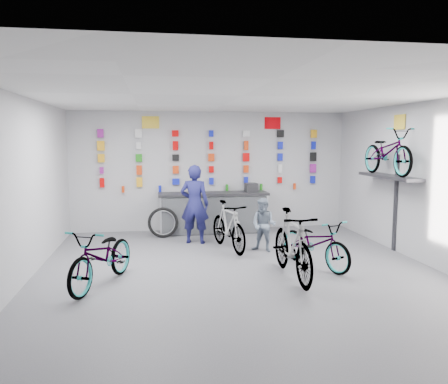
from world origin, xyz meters
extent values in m
plane|color=#505155|center=(0.00, 0.00, 0.00)|extent=(8.00, 8.00, 0.00)
plane|color=white|center=(0.00, 0.00, 3.00)|extent=(8.00, 8.00, 0.00)
plane|color=#B2B2B4|center=(0.00, 4.00, 1.50)|extent=(7.00, 0.00, 7.00)
plane|color=#B2B2B4|center=(0.00, -4.00, 1.50)|extent=(7.00, 0.00, 7.00)
plane|color=#B2B2B4|center=(-3.50, 0.00, 1.50)|extent=(0.00, 8.00, 8.00)
plane|color=#B2B2B4|center=(3.50, 0.00, 1.50)|extent=(0.00, 8.00, 8.00)
cube|color=black|center=(0.00, 3.55, 0.45)|extent=(2.60, 0.60, 0.90)
cube|color=silver|center=(0.00, 3.25, 0.48)|extent=(2.60, 0.02, 0.90)
cube|color=silver|center=(-1.30, 3.25, 0.48)|extent=(0.04, 0.04, 0.96)
cube|color=silver|center=(1.30, 3.25, 0.48)|extent=(0.04, 0.04, 0.96)
cube|color=black|center=(0.00, 3.55, 0.97)|extent=(2.70, 0.66, 0.06)
cube|color=#DD0304|center=(-2.70, 3.93, 1.25)|extent=(0.11, 0.06, 0.23)
cube|color=#F0A61A|center=(-1.80, 3.93, 1.25)|extent=(0.14, 0.06, 0.23)
cube|color=#111DC6|center=(-0.90, 3.93, 1.25)|extent=(0.18, 0.06, 0.15)
cube|color=#111DC6|center=(0.00, 3.93, 1.25)|extent=(0.11, 0.06, 0.17)
cube|color=#111DC6|center=(0.90, 3.93, 1.25)|extent=(0.10, 0.06, 0.19)
cube|color=#DD0304|center=(1.80, 3.93, 1.25)|extent=(0.11, 0.06, 0.15)
cube|color=#111DC6|center=(2.70, 3.93, 1.25)|extent=(0.13, 0.06, 0.19)
cube|color=#941C8C|center=(-2.70, 3.93, 1.55)|extent=(0.09, 0.06, 0.16)
cube|color=red|center=(-1.80, 3.93, 1.55)|extent=(0.13, 0.06, 0.23)
cube|color=red|center=(-0.90, 3.93, 1.55)|extent=(0.15, 0.06, 0.19)
cube|color=#DD0304|center=(0.00, 3.93, 1.55)|extent=(0.12, 0.06, 0.16)
cube|color=red|center=(0.90, 3.93, 1.55)|extent=(0.13, 0.06, 0.19)
cube|color=silver|center=(1.80, 3.93, 1.55)|extent=(0.09, 0.06, 0.21)
cube|color=#941C8C|center=(2.70, 3.93, 1.55)|extent=(0.16, 0.06, 0.23)
cube|color=#F0A61A|center=(-2.70, 3.93, 1.85)|extent=(0.16, 0.06, 0.20)
cube|color=#1D8016|center=(-1.80, 3.93, 1.85)|extent=(0.15, 0.06, 0.19)
cube|color=black|center=(-0.90, 3.93, 1.85)|extent=(0.16, 0.06, 0.16)
cube|color=red|center=(0.00, 3.93, 1.85)|extent=(0.15, 0.06, 0.19)
cube|color=#DD0304|center=(0.90, 3.93, 1.85)|extent=(0.17, 0.06, 0.21)
cube|color=#111DC6|center=(1.80, 3.93, 1.85)|extent=(0.13, 0.06, 0.19)
cube|color=black|center=(2.70, 3.93, 1.85)|extent=(0.16, 0.06, 0.23)
cube|color=#F0A61A|center=(-2.70, 3.93, 2.15)|extent=(0.17, 0.06, 0.23)
cube|color=silver|center=(-1.80, 3.93, 2.15)|extent=(0.11, 0.06, 0.16)
cube|color=#DD0304|center=(-0.90, 3.93, 2.15)|extent=(0.14, 0.06, 0.22)
cube|color=#DD0304|center=(0.00, 3.93, 2.15)|extent=(0.10, 0.06, 0.20)
cube|color=red|center=(0.90, 3.93, 2.15)|extent=(0.11, 0.06, 0.23)
cube|color=#111DC6|center=(1.80, 3.93, 2.15)|extent=(0.13, 0.06, 0.19)
cube|color=#111DC6|center=(2.70, 3.93, 2.15)|extent=(0.11, 0.06, 0.20)
cube|color=#941C8C|center=(-2.70, 3.93, 2.45)|extent=(0.15, 0.06, 0.21)
cube|color=silver|center=(-1.80, 3.93, 2.45)|extent=(0.16, 0.06, 0.20)
cube|color=#DD0304|center=(-0.90, 3.93, 2.45)|extent=(0.16, 0.06, 0.16)
cube|color=#111DC6|center=(0.00, 3.93, 2.45)|extent=(0.11, 0.06, 0.16)
cube|color=silver|center=(0.90, 3.93, 2.45)|extent=(0.18, 0.06, 0.15)
cube|color=black|center=(1.80, 3.93, 2.45)|extent=(0.18, 0.06, 0.19)
cube|color=#F0A61A|center=(2.70, 3.93, 2.45)|extent=(0.15, 0.06, 0.21)
cylinder|color=red|center=(-2.20, 3.91, 1.08)|extent=(0.07, 0.07, 0.16)
cylinder|color=#111DC6|center=(-1.30, 3.91, 1.08)|extent=(0.07, 0.07, 0.16)
cylinder|color=#1D8016|center=(0.40, 3.91, 1.08)|extent=(0.07, 0.07, 0.16)
cylinder|color=#1D8016|center=(1.30, 3.91, 1.08)|extent=(0.07, 0.07, 0.16)
cylinder|color=red|center=(2.20, 3.91, 1.08)|extent=(0.07, 0.07, 0.16)
cube|color=#333338|center=(3.30, 1.20, 1.55)|extent=(0.38, 1.90, 0.06)
cube|color=#333338|center=(3.48, 1.20, 1.00)|extent=(0.04, 0.10, 2.00)
cube|color=yellow|center=(-1.50, 3.98, 2.72)|extent=(0.42, 0.02, 0.30)
cube|color=red|center=(1.60, 3.98, 2.72)|extent=(0.42, 0.02, 0.30)
cube|color=yellow|center=(3.48, 1.20, 2.65)|extent=(0.02, 0.40, 0.30)
imported|color=gray|center=(-2.25, -0.14, 0.48)|extent=(1.31, 1.92, 0.96)
imported|color=gray|center=(0.80, -0.25, 0.57)|extent=(0.56, 1.91, 1.14)
imported|color=gray|center=(1.43, 0.33, 0.45)|extent=(1.22, 1.79, 0.89)
imported|color=gray|center=(0.08, 1.79, 0.51)|extent=(0.86, 1.75, 1.02)
imported|color=gray|center=(3.25, 1.20, 2.05)|extent=(0.63, 1.80, 0.95)
imported|color=#17184D|center=(-0.56, 2.51, 0.88)|extent=(0.73, 0.58, 1.75)
imported|color=slate|center=(0.78, 1.54, 0.55)|extent=(0.68, 0.65, 1.11)
torus|color=black|center=(-1.25, 3.17, 0.35)|extent=(0.72, 0.21, 0.72)
torus|color=silver|center=(-1.25, 3.17, 0.35)|extent=(0.59, 0.13, 0.58)
cube|color=black|center=(0.95, 3.55, 1.11)|extent=(0.30, 0.32, 0.22)
camera|label=1|loc=(-1.41, -7.03, 2.30)|focal=35.00mm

